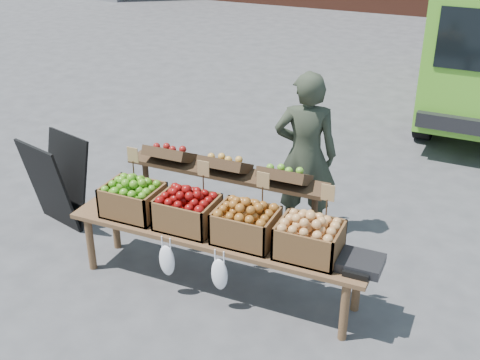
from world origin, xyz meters
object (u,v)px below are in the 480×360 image
at_px(chalkboard_sign, 57,182).
at_px(crate_green_apples, 309,240).
at_px(back_table, 225,197).
at_px(crate_golden_apples, 133,200).
at_px(weighing_scale, 361,263).
at_px(display_bench, 217,261).
at_px(vendor, 305,155).
at_px(crate_red_apples, 246,226).
at_px(crate_russet_pears, 187,212).

distance_m(chalkboard_sign, crate_green_apples, 2.87).
bearing_deg(crate_green_apples, back_table, 146.25).
xyz_separation_m(crate_golden_apples, weighing_scale, (2.08, 0.00, -0.10)).
height_order(chalkboard_sign, display_bench, chalkboard_sign).
height_order(display_bench, crate_green_apples, crate_green_apples).
xyz_separation_m(display_bench, weighing_scale, (1.25, 0.00, 0.33)).
height_order(vendor, chalkboard_sign, vendor).
xyz_separation_m(crate_red_apples, weighing_scale, (0.97, 0.00, -0.10)).
bearing_deg(crate_russet_pears, weighing_scale, 0.00).
xyz_separation_m(crate_green_apples, weighing_scale, (0.43, 0.00, -0.10)).
xyz_separation_m(vendor, crate_green_apples, (0.46, -1.26, -0.14)).
relative_size(display_bench, crate_red_apples, 5.40).
distance_m(crate_green_apples, weighing_scale, 0.44).
height_order(chalkboard_sign, crate_green_apples, chalkboard_sign).
bearing_deg(crate_golden_apples, weighing_scale, 0.00).
relative_size(display_bench, weighing_scale, 7.94).
distance_m(vendor, chalkboard_sign, 2.57).
height_order(chalkboard_sign, weighing_scale, chalkboard_sign).
height_order(chalkboard_sign, crate_red_apples, chalkboard_sign).
bearing_deg(back_table, chalkboard_sign, -168.84).
height_order(vendor, crate_green_apples, vendor).
xyz_separation_m(display_bench, crate_green_apples, (0.82, 0.00, 0.42)).
height_order(crate_golden_apples, crate_red_apples, same).
distance_m(vendor, weighing_scale, 1.55).
height_order(vendor, crate_russet_pears, vendor).
xyz_separation_m(crate_golden_apples, crate_red_apples, (1.10, 0.00, 0.00)).
relative_size(display_bench, crate_russet_pears, 5.40).
height_order(vendor, weighing_scale, vendor).
height_order(crate_golden_apples, crate_russet_pears, same).
xyz_separation_m(crate_russet_pears, crate_red_apples, (0.55, 0.00, 0.00)).
bearing_deg(vendor, crate_russet_pears, 46.46).
bearing_deg(chalkboard_sign, crate_red_apples, 6.36).
relative_size(back_table, crate_red_apples, 4.20).
bearing_deg(vendor, weighing_scale, 108.69).
bearing_deg(crate_red_apples, display_bench, 180.00).
distance_m(crate_red_apples, weighing_scale, 0.98).
bearing_deg(back_table, display_bench, -70.66).
bearing_deg(vendor, crate_golden_apples, 30.04).
distance_m(crate_golden_apples, crate_green_apples, 1.65).
relative_size(crate_red_apples, crate_green_apples, 1.00).
distance_m(back_table, crate_golden_apples, 0.94).
distance_m(back_table, crate_red_apples, 0.91).
xyz_separation_m(back_table, display_bench, (0.25, -0.72, -0.24)).
distance_m(chalkboard_sign, back_table, 1.80).
relative_size(vendor, display_bench, 0.63).
xyz_separation_m(back_table, crate_green_apples, (1.08, -0.72, 0.19)).
bearing_deg(crate_golden_apples, crate_green_apples, 0.00).
bearing_deg(display_bench, vendor, 73.68).
bearing_deg(crate_golden_apples, crate_russet_pears, 0.00).
xyz_separation_m(crate_russet_pears, weighing_scale, (1.52, 0.00, -0.10)).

